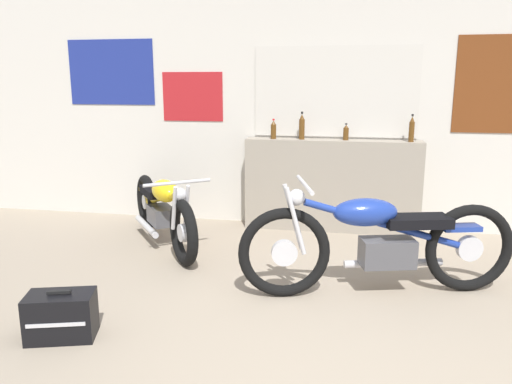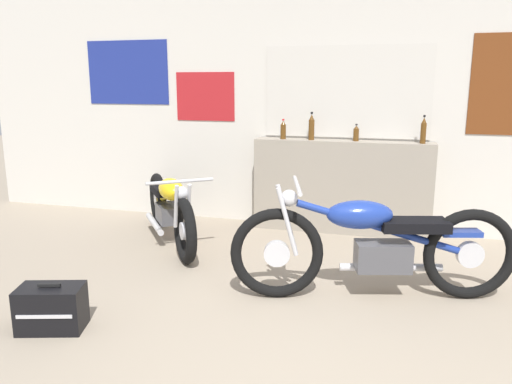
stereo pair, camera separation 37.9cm
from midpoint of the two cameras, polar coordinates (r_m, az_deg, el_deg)
name	(u,v)px [view 2 (the right image)]	position (r m, az deg, el deg)	size (l,w,h in m)	color
wall_back	(371,106)	(5.76, 14.89, 9.44)	(10.00, 0.07, 2.80)	silver
sill_counter	(341,187)	(5.71, 11.61, 0.58)	(1.96, 0.28, 1.04)	gray
bottle_leftmost	(283,130)	(5.68, 5.05, 7.05)	(0.06, 0.06, 0.23)	#5B3814
bottle_left_center	(311,127)	(5.63, 8.30, 7.30)	(0.06, 0.06, 0.31)	#5B3814
bottle_center	(356,133)	(5.61, 13.29, 6.52)	(0.06, 0.06, 0.19)	#5B3814
bottle_right_center	(423,131)	(5.58, 20.47, 6.55)	(0.06, 0.06, 0.30)	#5B3814
motorcycle_yellow	(169,207)	(5.29, -7.88, -1.71)	(1.28, 1.64, 0.77)	black
motorcycle_blue	(374,244)	(4.03, 15.99, -5.81)	(2.17, 0.80, 0.92)	black
hard_case_black	(51,308)	(3.70, -19.61, -12.45)	(0.49, 0.37, 0.33)	black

